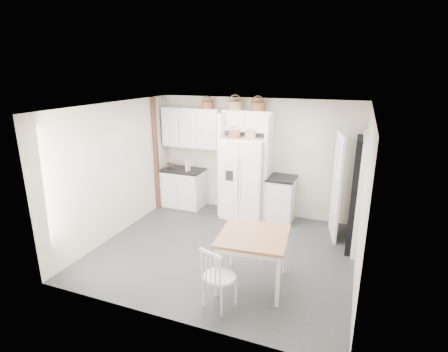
% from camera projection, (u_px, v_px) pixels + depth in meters
% --- Properties ---
extents(floor, '(4.50, 4.50, 0.00)m').
position_uv_depth(floor, '(224.00, 250.00, 6.42)').
color(floor, '#2D2D2F').
rests_on(floor, ground).
extents(ceiling, '(4.50, 4.50, 0.00)m').
position_uv_depth(ceiling, '(224.00, 107.00, 5.66)').
color(ceiling, white).
rests_on(ceiling, wall_back).
extents(wall_back, '(4.50, 0.00, 4.50)m').
position_uv_depth(wall_back, '(256.00, 157.00, 7.82)').
color(wall_back, '#B8AA9B').
rests_on(wall_back, floor).
extents(wall_left, '(0.00, 4.00, 4.00)m').
position_uv_depth(wall_left, '(117.00, 170.00, 6.81)').
color(wall_left, '#B8AA9B').
rests_on(wall_left, floor).
extents(wall_right, '(0.00, 4.00, 4.00)m').
position_uv_depth(wall_right, '(363.00, 199.00, 5.26)').
color(wall_right, '#B8AA9B').
rests_on(wall_right, floor).
extents(refrigerator, '(0.92, 0.74, 1.79)m').
position_uv_depth(refrigerator, '(245.00, 178.00, 7.67)').
color(refrigerator, white).
rests_on(refrigerator, floor).
extents(base_cab_left, '(0.95, 0.60, 0.88)m').
position_uv_depth(base_cab_left, '(183.00, 188.00, 8.39)').
color(base_cab_left, silver).
rests_on(base_cab_left, floor).
extents(base_cab_right, '(0.54, 0.65, 0.95)m').
position_uv_depth(base_cab_right, '(281.00, 200.00, 7.56)').
color(base_cab_right, silver).
rests_on(base_cab_right, floor).
extents(dining_table, '(1.09, 1.09, 0.83)m').
position_uv_depth(dining_table, '(253.00, 260.00, 5.29)').
color(dining_table, brown).
rests_on(dining_table, floor).
extents(windsor_chair, '(0.56, 0.54, 0.93)m').
position_uv_depth(windsor_chair, '(220.00, 276.00, 4.77)').
color(windsor_chair, silver).
rests_on(windsor_chair, floor).
extents(counter_left, '(0.99, 0.64, 0.04)m').
position_uv_depth(counter_left, '(183.00, 170.00, 8.26)').
color(counter_left, black).
rests_on(counter_left, base_cab_left).
extents(counter_right, '(0.58, 0.69, 0.04)m').
position_uv_depth(counter_right, '(282.00, 178.00, 7.42)').
color(counter_right, black).
rests_on(counter_right, base_cab_right).
extents(toaster, '(0.25, 0.19, 0.16)m').
position_uv_depth(toaster, '(172.00, 166.00, 8.22)').
color(toaster, silver).
rests_on(toaster, counter_left).
extents(cookbook_red, '(0.05, 0.15, 0.22)m').
position_uv_depth(cookbook_red, '(187.00, 166.00, 8.09)').
color(cookbook_red, '#B60D1E').
rests_on(cookbook_red, counter_left).
extents(cookbook_cream, '(0.05, 0.17, 0.25)m').
position_uv_depth(cookbook_cream, '(188.00, 166.00, 8.08)').
color(cookbook_cream, beige).
rests_on(cookbook_cream, counter_left).
extents(basket_upper_c, '(0.26, 0.26, 0.15)m').
position_uv_depth(basket_upper_c, '(207.00, 105.00, 7.72)').
color(basket_upper_c, brown).
rests_on(basket_upper_c, upper_cabinet).
extents(basket_bridge_a, '(0.31, 0.31, 0.18)m').
position_uv_depth(basket_bridge_a, '(235.00, 105.00, 7.49)').
color(basket_bridge_a, brown).
rests_on(basket_bridge_a, bridge_cabinet).
extents(basket_bridge_b, '(0.30, 0.30, 0.17)m').
position_uv_depth(basket_bridge_b, '(258.00, 106.00, 7.32)').
color(basket_bridge_b, brown).
rests_on(basket_bridge_b, bridge_cabinet).
extents(basket_fridge_a, '(0.26, 0.26, 0.14)m').
position_uv_depth(basket_fridge_a, '(234.00, 135.00, 7.37)').
color(basket_fridge_a, brown).
rests_on(basket_fridge_a, refrigerator).
extents(basket_fridge_b, '(0.23, 0.23, 0.12)m').
position_uv_depth(basket_fridge_b, '(250.00, 136.00, 7.25)').
color(basket_fridge_b, brown).
rests_on(basket_fridge_b, refrigerator).
extents(upper_cabinet, '(1.40, 0.34, 0.90)m').
position_uv_depth(upper_cabinet, '(192.00, 128.00, 8.01)').
color(upper_cabinet, silver).
rests_on(upper_cabinet, wall_back).
extents(bridge_cabinet, '(1.12, 0.34, 0.45)m').
position_uv_depth(bridge_cabinet, '(248.00, 121.00, 7.48)').
color(bridge_cabinet, silver).
rests_on(bridge_cabinet, wall_back).
extents(fridge_panel_left, '(0.08, 0.60, 2.30)m').
position_uv_depth(fridge_panel_left, '(224.00, 164.00, 7.82)').
color(fridge_panel_left, silver).
rests_on(fridge_panel_left, floor).
extents(fridge_panel_right, '(0.08, 0.60, 2.30)m').
position_uv_depth(fridge_panel_right, '(268.00, 168.00, 7.47)').
color(fridge_panel_right, silver).
rests_on(fridge_panel_right, floor).
extents(trim_post, '(0.09, 0.09, 2.60)m').
position_uv_depth(trim_post, '(156.00, 155.00, 8.00)').
color(trim_post, '#402315').
rests_on(trim_post, floor).
extents(doorway_void, '(0.18, 0.85, 2.05)m').
position_uv_depth(doorway_void, '(356.00, 195.00, 6.26)').
color(doorway_void, black).
rests_on(doorway_void, floor).
extents(door_slab, '(0.21, 0.79, 2.05)m').
position_uv_depth(door_slab, '(337.00, 187.00, 6.68)').
color(door_slab, white).
rests_on(door_slab, floor).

